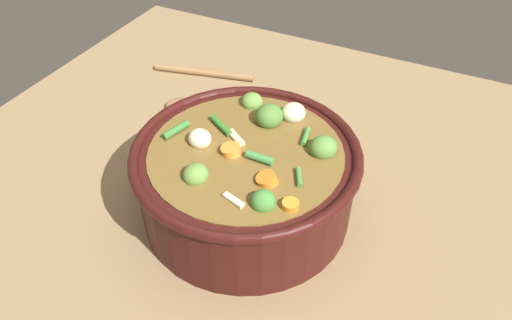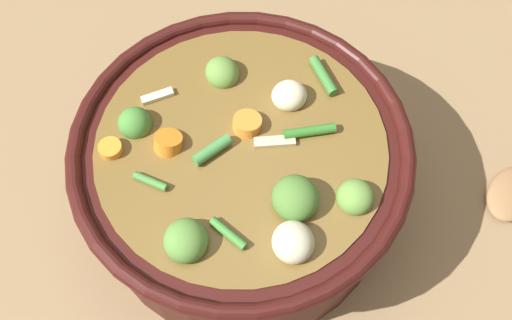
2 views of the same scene
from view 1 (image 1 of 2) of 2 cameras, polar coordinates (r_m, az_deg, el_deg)
ground_plane at (r=0.75m, az=-1.07°, el=-5.79°), size 1.10×1.10×0.00m
cooking_pot at (r=0.70m, az=-1.11°, el=-2.19°), size 0.32×0.32×0.14m
wooden_spoon at (r=0.99m, az=-7.29°, el=8.02°), size 0.21×0.19×0.02m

